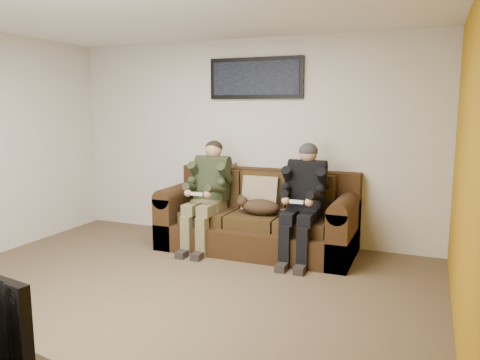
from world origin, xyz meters
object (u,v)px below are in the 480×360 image
at_px(person_left, 208,188).
at_px(person_right, 304,194).
at_px(sofa, 259,220).
at_px(framed_poster, 256,78).
at_px(cat, 259,206).

height_order(person_left, person_right, person_right).
distance_m(person_left, person_right, 1.21).
relative_size(sofa, framed_poster, 1.87).
xyz_separation_m(person_left, framed_poster, (0.40, 0.58, 1.35)).
distance_m(sofa, person_right, 0.75).
bearing_deg(person_left, cat, 1.25).
height_order(sofa, person_left, person_left).
distance_m(cat, framed_poster, 1.65).
relative_size(sofa, person_left, 1.77).
bearing_deg(person_left, sofa, 18.03).
distance_m(person_right, framed_poster, 1.67).
relative_size(person_left, person_right, 0.99).
bearing_deg(person_right, sofa, 162.00).
distance_m(person_right, cat, 0.58).
height_order(person_right, framed_poster, framed_poster).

